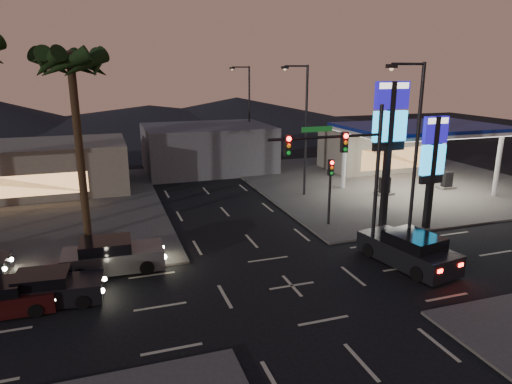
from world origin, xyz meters
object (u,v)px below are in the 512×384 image
object	(u,v)px
suv_station	(409,250)
traffic_signal_mast	(348,161)
pylon_sign_short	(433,156)
pylon_sign_tall	(390,126)
car_lane_b_front	(112,256)
gas_station	(422,130)
car_lane_a_front	(49,289)
car_lane_a_mid	(1,299)

from	to	relation	value
suv_station	traffic_signal_mast	bearing A→B (deg)	148.07
pylon_sign_short	traffic_signal_mast	bearing A→B (deg)	-160.87
pylon_sign_tall	car_lane_b_front	world-z (taller)	pylon_sign_tall
gas_station	traffic_signal_mast	world-z (taller)	traffic_signal_mast
pylon_sign_tall	car_lane_b_front	distance (m)	17.24
car_lane_a_front	pylon_sign_tall	bearing A→B (deg)	11.00
traffic_signal_mast	car_lane_a_front	bearing A→B (deg)	-179.36
traffic_signal_mast	car_lane_a_mid	world-z (taller)	traffic_signal_mast
pylon_sign_tall	pylon_sign_short	xyz separation A→B (m)	(2.50, -1.00, -1.74)
gas_station	car_lane_b_front	world-z (taller)	gas_station
pylon_sign_tall	suv_station	xyz separation A→B (m)	(-1.98, -5.23, -5.59)
pylon_sign_short	car_lane_a_front	bearing A→B (deg)	-172.88
car_lane_b_front	suv_station	xyz separation A→B (m)	(14.27, -4.17, 0.06)
car_lane_a_mid	car_lane_b_front	world-z (taller)	car_lane_b_front
traffic_signal_mast	car_lane_a_mid	distance (m)	16.58
gas_station	suv_station	size ratio (longest dim) A/B	2.22
car_lane_a_front	suv_station	world-z (taller)	suv_station
car_lane_a_mid	car_lane_a_front	bearing A→B (deg)	8.27
gas_station	suv_station	world-z (taller)	gas_station
pylon_sign_short	car_lane_b_front	bearing A→B (deg)	-179.80
gas_station	pylon_sign_short	distance (m)	9.02
pylon_sign_tall	car_lane_a_mid	bearing A→B (deg)	-169.24
pylon_sign_tall	car_lane_b_front	xyz separation A→B (m)	(-16.26, -1.07, -5.64)
traffic_signal_mast	suv_station	size ratio (longest dim) A/B	1.46
suv_station	gas_station	bearing A→B (deg)	51.04
car_lane_a_mid	car_lane_b_front	xyz separation A→B (m)	(4.41, 2.86, 0.12)
pylon_sign_short	car_lane_a_mid	bearing A→B (deg)	-172.79
car_lane_a_mid	car_lane_b_front	distance (m)	5.26
gas_station	pylon_sign_tall	world-z (taller)	pylon_sign_tall
gas_station	traffic_signal_mast	xyz separation A→B (m)	(-12.24, -10.01, 0.15)
gas_station	car_lane_b_front	distance (m)	25.31
car_lane_a_front	car_lane_b_front	distance (m)	3.71
car_lane_a_front	suv_station	xyz separation A→B (m)	(16.91, -1.56, 0.15)
pylon_sign_tall	gas_station	bearing A→B (deg)	40.91
pylon_sign_short	car_lane_a_mid	size ratio (longest dim) A/B	1.68
car_lane_b_front	gas_station	bearing A→B (deg)	17.67
car_lane_b_front	car_lane_a_front	bearing A→B (deg)	-135.31
pylon_sign_tall	car_lane_a_mid	distance (m)	21.82
suv_station	car_lane_a_mid	bearing A→B (deg)	176.02
pylon_sign_tall	traffic_signal_mast	size ratio (longest dim) A/B	1.12
car_lane_a_front	car_lane_a_mid	bearing A→B (deg)	-171.73
traffic_signal_mast	suv_station	world-z (taller)	traffic_signal_mast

